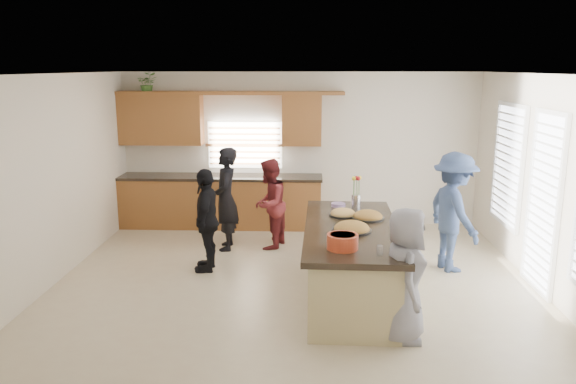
{
  "coord_description": "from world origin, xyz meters",
  "views": [
    {
      "loc": [
        0.22,
        -7.25,
        2.89
      ],
      "look_at": [
        -0.1,
        0.5,
        1.15
      ],
      "focal_mm": 35.0,
      "sensor_mm": 36.0,
      "label": 1
    }
  ],
  "objects_px": {
    "woman_left_mid": "(269,204)",
    "woman_right_front": "(405,275)",
    "woman_left_front": "(207,220)",
    "salad_bowl": "(343,241)",
    "island": "(350,265)",
    "woman_right_back": "(454,212)",
    "woman_left_back": "(226,199)"
  },
  "relations": [
    {
      "from": "island",
      "to": "salad_bowl",
      "type": "xyz_separation_m",
      "value": [
        -0.16,
        -0.87,
        0.59
      ]
    },
    {
      "from": "salad_bowl",
      "to": "woman_right_front",
      "type": "xyz_separation_m",
      "value": [
        0.65,
        -0.19,
        -0.31
      ]
    },
    {
      "from": "salad_bowl",
      "to": "woman_right_front",
      "type": "relative_size",
      "value": 0.23
    },
    {
      "from": "island",
      "to": "woman_right_front",
      "type": "relative_size",
      "value": 1.86
    },
    {
      "from": "woman_left_back",
      "to": "woman_right_front",
      "type": "distance_m",
      "value": 3.82
    },
    {
      "from": "island",
      "to": "woman_left_back",
      "type": "height_order",
      "value": "woman_left_back"
    },
    {
      "from": "salad_bowl",
      "to": "woman_left_mid",
      "type": "relative_size",
      "value": 0.23
    },
    {
      "from": "woman_left_mid",
      "to": "woman_left_front",
      "type": "distance_m",
      "value": 1.34
    },
    {
      "from": "island",
      "to": "woman_right_front",
      "type": "height_order",
      "value": "woman_right_front"
    },
    {
      "from": "woman_right_front",
      "to": "woman_left_back",
      "type": "bearing_deg",
      "value": 39.11
    },
    {
      "from": "woman_left_back",
      "to": "woman_right_front",
      "type": "height_order",
      "value": "woman_left_back"
    },
    {
      "from": "woman_left_back",
      "to": "woman_right_back",
      "type": "xyz_separation_m",
      "value": [
        3.39,
        -0.82,
        0.04
      ]
    },
    {
      "from": "salad_bowl",
      "to": "woman_right_back",
      "type": "distance_m",
      "value": 2.62
    },
    {
      "from": "woman_left_mid",
      "to": "woman_left_front",
      "type": "bearing_deg",
      "value": -22.48
    },
    {
      "from": "woman_left_mid",
      "to": "woman_right_front",
      "type": "distance_m",
      "value": 3.52
    },
    {
      "from": "woman_right_back",
      "to": "woman_right_front",
      "type": "xyz_separation_m",
      "value": [
        -1.04,
        -2.18,
        -0.13
      ]
    },
    {
      "from": "salad_bowl",
      "to": "woman_left_front",
      "type": "bearing_deg",
      "value": 134.92
    },
    {
      "from": "woman_left_front",
      "to": "island",
      "type": "bearing_deg",
      "value": 63.29
    },
    {
      "from": "woman_right_front",
      "to": "woman_left_mid",
      "type": "bearing_deg",
      "value": 29.36
    },
    {
      "from": "salad_bowl",
      "to": "woman_left_back",
      "type": "relative_size",
      "value": 0.21
    },
    {
      "from": "island",
      "to": "woman_left_mid",
      "type": "relative_size",
      "value": 1.87
    },
    {
      "from": "woman_right_back",
      "to": "woman_right_front",
      "type": "relative_size",
      "value": 1.18
    },
    {
      "from": "island",
      "to": "woman_right_front",
      "type": "bearing_deg",
      "value": -63.72
    },
    {
      "from": "island",
      "to": "woman_left_front",
      "type": "distance_m",
      "value": 2.23
    },
    {
      "from": "woman_left_back",
      "to": "woman_right_front",
      "type": "xyz_separation_m",
      "value": [
        2.36,
        -3.0,
        -0.09
      ]
    },
    {
      "from": "woman_right_back",
      "to": "woman_left_front",
      "type": "bearing_deg",
      "value": 75.63
    },
    {
      "from": "woman_left_front",
      "to": "salad_bowl",
      "type": "bearing_deg",
      "value": 44.09
    },
    {
      "from": "salad_bowl",
      "to": "woman_left_back",
      "type": "height_order",
      "value": "woman_left_back"
    },
    {
      "from": "woman_left_mid",
      "to": "woman_right_front",
      "type": "xyz_separation_m",
      "value": [
        1.67,
        -3.09,
        0.0
      ]
    },
    {
      "from": "woman_right_front",
      "to": "island",
      "type": "bearing_deg",
      "value": 25.97
    },
    {
      "from": "salad_bowl",
      "to": "woman_right_front",
      "type": "bearing_deg",
      "value": -16.57
    },
    {
      "from": "island",
      "to": "woman_left_mid",
      "type": "xyz_separation_m",
      "value": [
        -1.17,
        2.03,
        0.28
      ]
    }
  ]
}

